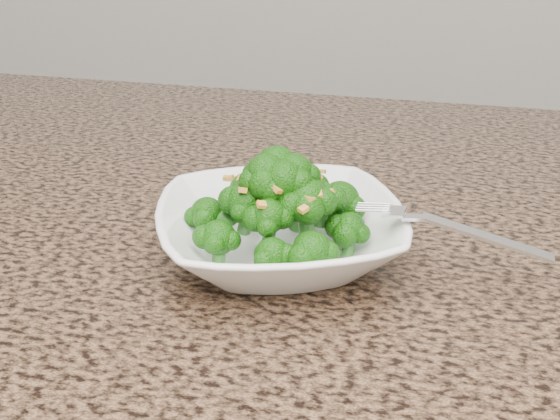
% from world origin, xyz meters
% --- Properties ---
extents(granite_counter, '(1.64, 1.04, 0.03)m').
position_xyz_m(granite_counter, '(0.00, 0.30, 0.89)').
color(granite_counter, brown).
rests_on(granite_counter, cabinet).
extents(bowl, '(0.29, 0.29, 0.05)m').
position_xyz_m(bowl, '(0.11, 0.23, 0.93)').
color(bowl, white).
rests_on(bowl, granite_counter).
extents(broccoli_pile, '(0.19, 0.19, 0.07)m').
position_xyz_m(broccoli_pile, '(0.11, 0.23, 0.99)').
color(broccoli_pile, '#185C0A').
rests_on(broccoli_pile, bowl).
extents(garlic_topping, '(0.12, 0.12, 0.01)m').
position_xyz_m(garlic_topping, '(0.11, 0.23, 1.02)').
color(garlic_topping, gold).
rests_on(garlic_topping, broccoli_pile).
extents(fork, '(0.18, 0.04, 0.01)m').
position_xyz_m(fork, '(0.24, 0.23, 0.96)').
color(fork, silver).
rests_on(fork, bowl).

